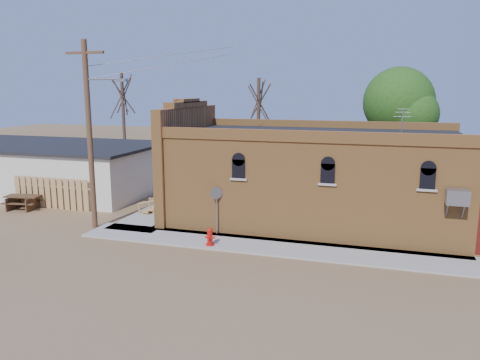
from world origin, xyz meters
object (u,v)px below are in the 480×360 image
(brick_bar, at_px, (308,177))
(utility_pole, at_px, (90,131))
(stop_sign, at_px, (217,198))
(picnic_table, at_px, (23,200))
(trash_barrel, at_px, (162,215))
(fire_hydrant, at_px, (210,237))

(brick_bar, bearing_deg, utility_pole, -156.31)
(stop_sign, xyz_separation_m, picnic_table, (-12.24, 1.40, -1.31))
(trash_barrel, relative_size, picnic_table, 0.37)
(brick_bar, relative_size, fire_hydrant, 21.01)
(brick_bar, height_order, picnic_table, brick_bar)
(brick_bar, distance_m, fire_hydrant, 6.57)
(fire_hydrant, xyz_separation_m, picnic_table, (-12.50, 3.01, 0.06))
(picnic_table, bearing_deg, brick_bar, -1.26)
(stop_sign, height_order, picnic_table, stop_sign)
(stop_sign, relative_size, trash_barrel, 2.88)
(utility_pole, bearing_deg, picnic_table, 161.89)
(trash_barrel, bearing_deg, brick_bar, 21.39)
(fire_hydrant, xyz_separation_m, trash_barrel, (-3.54, 2.58, 0.01))
(brick_bar, bearing_deg, trash_barrel, -158.61)
(brick_bar, distance_m, trash_barrel, 7.69)
(picnic_table, bearing_deg, utility_pole, -27.57)
(stop_sign, distance_m, picnic_table, 12.39)
(stop_sign, distance_m, trash_barrel, 3.68)
(brick_bar, xyz_separation_m, fire_hydrant, (-3.40, -5.30, -1.87))
(utility_pole, distance_m, stop_sign, 6.82)
(brick_bar, xyz_separation_m, trash_barrel, (-6.94, -2.72, -1.86))
(fire_hydrant, height_order, stop_sign, stop_sign)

